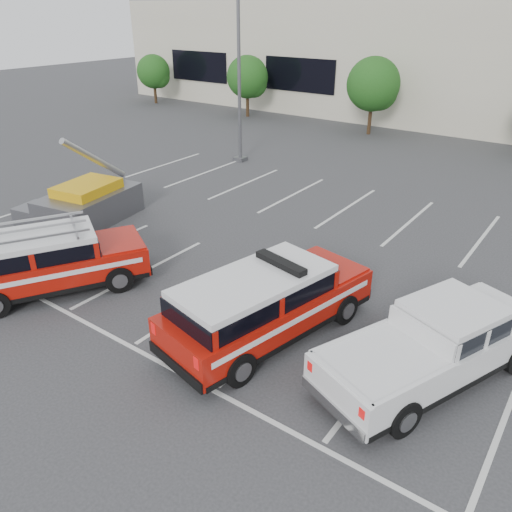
{
  "coord_description": "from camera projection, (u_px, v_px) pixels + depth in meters",
  "views": [
    {
      "loc": [
        8.46,
        -9.18,
        7.63
      ],
      "look_at": [
        0.78,
        1.39,
        1.05
      ],
      "focal_mm": 35.0,
      "sensor_mm": 36.0,
      "label": 1
    }
  ],
  "objects": [
    {
      "name": "ground",
      "position": [
        206.0,
        298.0,
        14.51
      ],
      "size": [
        120.0,
        120.0,
        0.0
      ],
      "primitive_type": "plane",
      "color": "#323234",
      "rests_on": "ground"
    },
    {
      "name": "stall_markings",
      "position": [
        290.0,
        245.0,
        17.75
      ],
      "size": [
        23.0,
        15.0,
        0.01
      ],
      "primitive_type": "cube",
      "color": "silver",
      "rests_on": "ground"
    },
    {
      "name": "convention_building",
      "position": [
        502.0,
        51.0,
        35.31
      ],
      "size": [
        60.0,
        16.99,
        13.2
      ],
      "color": "beige",
      "rests_on": "ground"
    },
    {
      "name": "tree_far_left",
      "position": [
        155.0,
        73.0,
        42.39
      ],
      "size": [
        2.77,
        2.77,
        3.99
      ],
      "color": "#3F2B19",
      "rests_on": "ground"
    },
    {
      "name": "tree_left",
      "position": [
        249.0,
        78.0,
        37.02
      ],
      "size": [
        3.07,
        3.07,
        4.42
      ],
      "color": "#3F2B19",
      "rests_on": "ground"
    },
    {
      "name": "tree_mid_left",
      "position": [
        375.0,
        86.0,
        31.64
      ],
      "size": [
        3.37,
        3.37,
        4.85
      ],
      "color": "#3F2B19",
      "rests_on": "ground"
    },
    {
      "name": "light_pole_left",
      "position": [
        239.0,
        60.0,
        25.04
      ],
      "size": [
        0.9,
        0.6,
        10.24
      ],
      "color": "#59595E",
      "rests_on": "ground"
    },
    {
      "name": "fire_chief_suv",
      "position": [
        266.0,
        308.0,
        12.54
      ],
      "size": [
        3.22,
        6.02,
        2.01
      ],
      "rotation": [
        0.0,
        0.0,
        -0.21
      ],
      "color": "#A71108",
      "rests_on": "ground"
    },
    {
      "name": "white_pickup",
      "position": [
        434.0,
        351.0,
        11.19
      ],
      "size": [
        3.97,
        6.0,
        1.74
      ],
      "rotation": [
        0.0,
        0.0,
        -0.39
      ],
      "color": "silver",
      "rests_on": "ground"
    },
    {
      "name": "ladder_suv",
      "position": [
        50.0,
        265.0,
        14.62
      ],
      "size": [
        4.35,
        5.55,
        2.06
      ],
      "rotation": [
        0.0,
        0.0,
        -0.51
      ],
      "color": "#A71108",
      "rests_on": "ground"
    },
    {
      "name": "utility_rig",
      "position": [
        86.0,
        204.0,
        19.51
      ],
      "size": [
        3.51,
        4.38,
        3.43
      ],
      "rotation": [
        0.0,
        0.0,
        0.17
      ],
      "color": "#59595E",
      "rests_on": "ground"
    }
  ]
}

